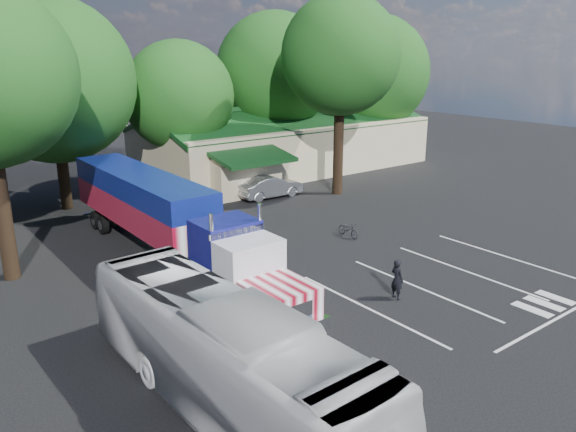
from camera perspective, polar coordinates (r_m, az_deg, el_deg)
ground at (r=26.95m, az=-0.95°, el=-4.94°), size 120.00×120.00×0.00m
event_hall at (r=48.17m, az=-0.45°, el=7.46°), size 24.20×14.12×5.55m
tree_row_c at (r=37.72m, az=-22.80°, el=12.55°), size 10.00×10.00×13.05m
tree_row_d at (r=42.26m, az=-11.03°, el=11.84°), size 8.00×8.00×10.60m
tree_row_e at (r=47.29m, az=-1.35°, el=14.44°), size 9.60×9.60×12.90m
tree_row_f at (r=52.97m, az=8.50°, el=14.19°), size 10.40×10.40×13.00m
tree_near_right at (r=38.95m, az=5.38°, el=15.92°), size 8.00×8.00×13.50m
semi_truck at (r=27.44m, az=-12.56°, el=0.16°), size 3.20×19.56×4.10m
woman at (r=23.55m, az=11.02°, el=-6.32°), size 0.44×0.64×1.71m
bicycle at (r=30.88m, az=6.16°, el=-1.36°), size 0.66×1.63×0.84m
tour_bus at (r=16.32m, az=-6.40°, el=-13.85°), size 3.23×12.06×3.33m
silver_sedan at (r=38.79m, az=-1.83°, el=3.01°), size 4.69×1.72×1.53m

